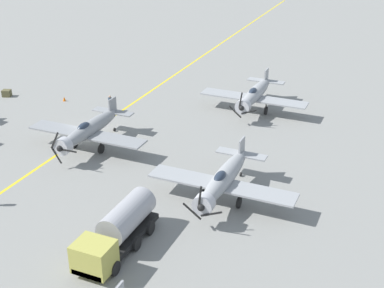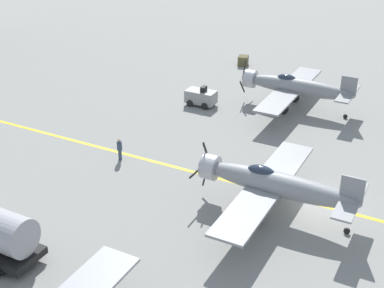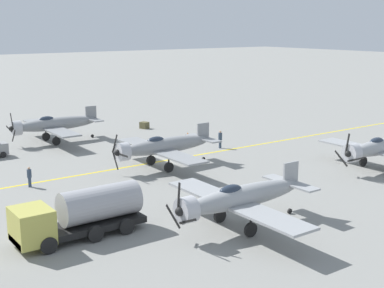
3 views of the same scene
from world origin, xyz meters
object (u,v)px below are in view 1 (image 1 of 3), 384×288
at_px(airplane_mid_center, 89,130).
at_px(airplane_mid_left, 223,179).
at_px(supply_crate_mid_lane, 7,93).
at_px(fuel_tanker, 117,231).
at_px(airplane_near_left, 255,95).
at_px(traffic_cone, 64,99).
at_px(ground_crew_inspecting, 110,103).

xyz_separation_m(airplane_mid_center, airplane_mid_left, (-15.15, 3.95, -0.00)).
bearing_deg(supply_crate_mid_lane, fuel_tanker, 143.07).
relative_size(airplane_mid_center, fuel_tanker, 1.50).
height_order(airplane_near_left, airplane_mid_left, airplane_mid_left).
bearing_deg(traffic_cone, airplane_mid_left, 151.41).
bearing_deg(airplane_mid_left, airplane_near_left, -79.61).
bearing_deg(supply_crate_mid_lane, ground_crew_inspecting, -176.32).
bearing_deg(fuel_tanker, traffic_cone, -47.42).
bearing_deg(ground_crew_inspecting, airplane_mid_center, 109.62).
bearing_deg(airplane_near_left, ground_crew_inspecting, 40.75).
xyz_separation_m(airplane_near_left, supply_crate_mid_lane, (28.93, 7.28, -1.60)).
xyz_separation_m(fuel_tanker, ground_crew_inspecting, (13.98, -21.96, -0.49)).
distance_m(fuel_tanker, supply_crate_mid_lane, 35.06).
bearing_deg(airplane_near_left, traffic_cone, 32.61).
bearing_deg(fuel_tanker, airplane_mid_center, -50.03).
relative_size(fuel_tanker, ground_crew_inspecting, 4.29).
bearing_deg(supply_crate_mid_lane, airplane_near_left, -165.87).
bearing_deg(airplane_near_left, fuel_tanker, 105.72).
relative_size(airplane_mid_left, fuel_tanker, 1.50).
relative_size(airplane_mid_center, traffic_cone, 21.82).
bearing_deg(traffic_cone, fuel_tanker, 132.58).
bearing_deg(airplane_near_left, supply_crate_mid_lane, 31.70).
xyz_separation_m(airplane_mid_center, ground_crew_inspecting, (3.28, -9.19, -0.99)).
bearing_deg(airplane_mid_left, fuel_tanker, 63.45).
xyz_separation_m(airplane_mid_left, ground_crew_inspecting, (18.42, -13.13, -0.99)).
relative_size(fuel_tanker, traffic_cone, 14.55).
xyz_separation_m(airplane_mid_center, fuel_tanker, (-10.71, 12.77, -0.50)).
distance_m(airplane_mid_left, ground_crew_inspecting, 22.65).
xyz_separation_m(ground_crew_inspecting, traffic_cone, (6.72, -0.57, -0.74)).
height_order(airplane_mid_center, supply_crate_mid_lane, airplane_mid_center).
distance_m(airplane_mid_center, traffic_cone, 14.08).
relative_size(supply_crate_mid_lane, traffic_cone, 1.79).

